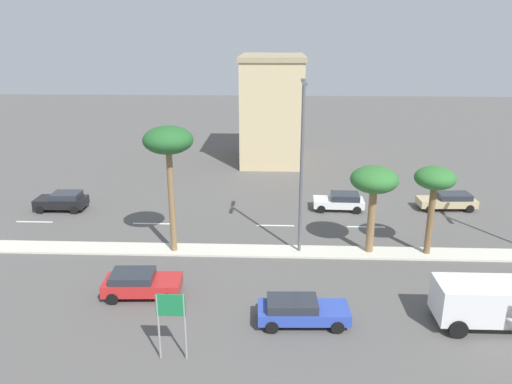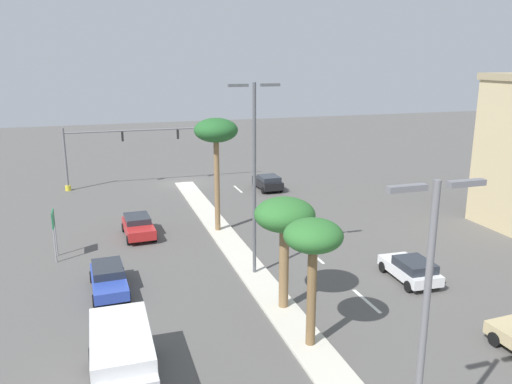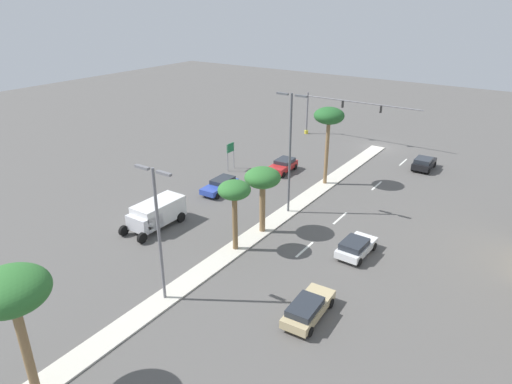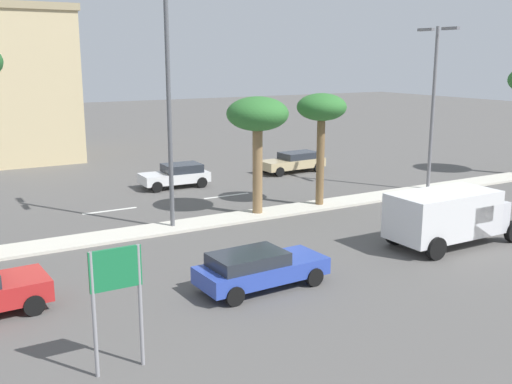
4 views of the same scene
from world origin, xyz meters
TOP-DOWN VIEW (x-y plane):
  - ground_plane at (0.00, 27.24)m, footprint 160.00×160.00m
  - median_curb at (0.00, 35.02)m, footprint 1.80×70.04m
  - lane_stripe_rear at (-4.61, 4.00)m, footprint 0.20×2.80m
  - lane_stripe_leading at (-4.61, 12.96)m, footprint 0.20×2.80m
  - lane_stripe_left at (-4.61, 22.25)m, footprint 0.20×2.80m
  - lane_stripe_front at (-4.61, 28.94)m, footprint 0.20×2.80m
  - directional_road_sign at (11.18, 17.79)m, footprint 0.10×1.28m
  - commercial_building at (-24.46, 21.75)m, footprint 10.64×6.76m
  - palm_tree_center at (0.20, 15.64)m, footprint 3.09×3.09m
  - palm_tree_right at (-0.17, 28.35)m, footprint 2.99×2.99m
  - palm_tree_outboard at (-0.05, 32.03)m, footprint 2.52×2.52m
  - street_lamp_inboard at (-0.06, 23.81)m, footprint 2.90×0.24m
  - sedan_black_outboard at (-7.29, 5.13)m, footprint 2.06×3.93m
  - sedan_tan_left at (-8.73, 36.17)m, footprint 2.06×4.62m
  - sedan_red_mid at (5.85, 14.95)m, footprint 2.18×4.23m
  - sedan_blue_inboard at (8.19, 23.51)m, footprint 2.04×4.55m
  - sedan_white_right at (-8.24, 27.43)m, footprint 2.11×4.06m
  - box_truck at (7.97, 32.81)m, footprint 2.51×5.82m

SIDE VIEW (x-z plane):
  - ground_plane at x=0.00m, z-range 0.00..0.00m
  - lane_stripe_rear at x=-4.61m, z-range 0.00..0.01m
  - lane_stripe_leading at x=-4.61m, z-range 0.00..0.01m
  - lane_stripe_left at x=-4.61m, z-range 0.00..0.01m
  - lane_stripe_front at x=-4.61m, z-range 0.00..0.01m
  - median_curb at x=0.00m, z-range 0.00..0.12m
  - sedan_blue_inboard at x=8.19m, z-range 0.06..1.38m
  - sedan_tan_left at x=-8.73m, z-range 0.06..1.39m
  - sedan_white_right at x=-8.24m, z-range 0.05..1.43m
  - sedan_red_mid at x=5.85m, z-range 0.06..1.46m
  - sedan_black_outboard at x=-7.29m, z-range 0.05..1.51m
  - box_truck at x=7.97m, z-range 0.13..2.41m
  - directional_road_sign at x=11.18m, z-range 0.67..3.86m
  - palm_tree_right at x=-0.17m, z-range 1.97..7.66m
  - palm_tree_outboard at x=-0.05m, z-range 2.07..7.81m
  - commercial_building at x=-24.46m, z-range 0.02..11.32m
  - street_lamp_inboard at x=-0.06m, z-range 0.98..11.94m
  - palm_tree_center at x=0.20m, z-range 3.13..11.32m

